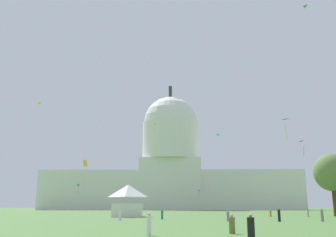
{
  "coord_description": "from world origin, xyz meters",
  "views": [
    {
      "loc": [
        0.73,
        -20.74,
        2.13
      ],
      "look_at": [
        -4.32,
        106.01,
        31.05
      ],
      "focal_mm": 40.92,
      "sensor_mm": 36.0,
      "label": 1
    }
  ],
  "objects_px": {
    "capitol_building": "(170,168)",
    "person_black_lawn_far_right": "(251,229)",
    "person_orange_front_left": "(270,213)",
    "kite_cyan_low": "(216,136)",
    "kite_violet_low": "(199,191)",
    "kite_yellow_low": "(85,165)",
    "kite_turquoise_low": "(78,185)",
    "kite_orange_mid": "(154,126)",
    "person_grey_edge_west": "(228,216)",
    "kite_green_high": "(303,7)",
    "person_grey_front_right": "(322,216)",
    "person_tan_back_center": "(308,213)",
    "kite_white_mid": "(211,157)",
    "person_white_mid_center": "(149,225)",
    "event_tent": "(128,200)",
    "person_teal_mid_left": "(162,215)",
    "kite_yellow_mid": "(42,105)",
    "kite_red_low": "(304,143)",
    "person_white_edge_east": "(120,215)",
    "kite_blue_low": "(287,122)",
    "tree_east_far": "(332,172)",
    "person_olive_deep_crowd": "(232,225)",
    "person_black_near_tent": "(279,215)"
  },
  "relations": [
    {
      "from": "person_white_edge_east",
      "to": "person_black_lawn_far_right",
      "type": "bearing_deg",
      "value": 165.8
    },
    {
      "from": "kite_blue_low",
      "to": "kite_cyan_low",
      "type": "relative_size",
      "value": 2.25
    },
    {
      "from": "person_white_edge_east",
      "to": "person_white_mid_center",
      "type": "bearing_deg",
      "value": 157.16
    },
    {
      "from": "kite_orange_mid",
      "to": "kite_violet_low",
      "type": "distance_m",
      "value": 45.53
    },
    {
      "from": "tree_east_far",
      "to": "capitol_building",
      "type": "bearing_deg",
      "value": 107.65
    },
    {
      "from": "person_grey_front_right",
      "to": "kite_green_high",
      "type": "xyz_separation_m",
      "value": [
        2.64,
        8.09,
        35.73
      ]
    },
    {
      "from": "person_white_mid_center",
      "to": "person_grey_edge_west",
      "type": "distance_m",
      "value": 27.67
    },
    {
      "from": "person_olive_deep_crowd",
      "to": "kite_turquoise_low",
      "type": "bearing_deg",
      "value": -122.61
    },
    {
      "from": "person_orange_front_left",
      "to": "kite_cyan_low",
      "type": "distance_m",
      "value": 19.63
    },
    {
      "from": "person_olive_deep_crowd",
      "to": "kite_yellow_mid",
      "type": "bearing_deg",
      "value": -109.5
    },
    {
      "from": "kite_green_high",
      "to": "person_white_edge_east",
      "type": "bearing_deg",
      "value": -84.23
    },
    {
      "from": "kite_yellow_low",
      "to": "kite_violet_low",
      "type": "bearing_deg",
      "value": 105.01
    },
    {
      "from": "person_black_near_tent",
      "to": "kite_yellow_low",
      "type": "xyz_separation_m",
      "value": [
        -31.82,
        19.28,
        8.84
      ]
    },
    {
      "from": "person_grey_front_right",
      "to": "kite_turquoise_low",
      "type": "xyz_separation_m",
      "value": [
        -57.06,
        84.16,
        8.53
      ]
    },
    {
      "from": "person_grey_edge_west",
      "to": "kite_green_high",
      "type": "bearing_deg",
      "value": -174.64
    },
    {
      "from": "capitol_building",
      "to": "event_tent",
      "type": "relative_size",
      "value": 17.73
    },
    {
      "from": "person_black_lawn_far_right",
      "to": "kite_white_mid",
      "type": "distance_m",
      "value": 120.5
    },
    {
      "from": "person_teal_mid_left",
      "to": "kite_green_high",
      "type": "distance_m",
      "value": 43.7
    },
    {
      "from": "tree_east_far",
      "to": "kite_orange_mid",
      "type": "distance_m",
      "value": 74.61
    },
    {
      "from": "event_tent",
      "to": "kite_white_mid",
      "type": "relative_size",
      "value": 7.6
    },
    {
      "from": "person_orange_front_left",
      "to": "kite_yellow_mid",
      "type": "xyz_separation_m",
      "value": [
        -49.67,
        5.6,
        24.14
      ]
    },
    {
      "from": "capitol_building",
      "to": "person_white_mid_center",
      "type": "distance_m",
      "value": 172.92
    },
    {
      "from": "event_tent",
      "to": "kite_green_high",
      "type": "height_order",
      "value": "kite_green_high"
    },
    {
      "from": "kite_turquoise_low",
      "to": "kite_orange_mid",
      "type": "xyz_separation_m",
      "value": [
        27.38,
        0.3,
        21.8
      ]
    },
    {
      "from": "capitol_building",
      "to": "person_white_edge_east",
      "type": "distance_m",
      "value": 143.59
    },
    {
      "from": "capitol_building",
      "to": "person_black_lawn_far_right",
      "type": "height_order",
      "value": "capitol_building"
    },
    {
      "from": "person_tan_back_center",
      "to": "kite_yellow_low",
      "type": "distance_m",
      "value": 44.32
    },
    {
      "from": "person_black_lawn_far_right",
      "to": "kite_white_mid",
      "type": "xyz_separation_m",
      "value": [
        6.41,
        118.78,
        19.22
      ]
    },
    {
      "from": "kite_cyan_low",
      "to": "kite_yellow_low",
      "type": "distance_m",
      "value": 25.72
    },
    {
      "from": "capitol_building",
      "to": "kite_yellow_mid",
      "type": "height_order",
      "value": "capitol_building"
    },
    {
      "from": "kite_blue_low",
      "to": "kite_red_low",
      "type": "bearing_deg",
      "value": -85.77
    },
    {
      "from": "person_grey_front_right",
      "to": "person_grey_edge_west",
      "type": "bearing_deg",
      "value": 1.78
    },
    {
      "from": "event_tent",
      "to": "kite_cyan_low",
      "type": "height_order",
      "value": "kite_cyan_low"
    },
    {
      "from": "kite_violet_low",
      "to": "capitol_building",
      "type": "bearing_deg",
      "value": 33.97
    },
    {
      "from": "person_grey_edge_west",
      "to": "kite_green_high",
      "type": "height_order",
      "value": "kite_green_high"
    },
    {
      "from": "kite_orange_mid",
      "to": "kite_red_low",
      "type": "height_order",
      "value": "kite_orange_mid"
    },
    {
      "from": "person_white_edge_east",
      "to": "capitol_building",
      "type": "bearing_deg",
      "value": -37.23
    },
    {
      "from": "person_grey_front_right",
      "to": "kite_orange_mid",
      "type": "height_order",
      "value": "kite_orange_mid"
    },
    {
      "from": "capitol_building",
      "to": "person_white_mid_center",
      "type": "bearing_deg",
      "value": -88.61
    },
    {
      "from": "kite_violet_low",
      "to": "kite_yellow_low",
      "type": "relative_size",
      "value": 0.57
    },
    {
      "from": "person_orange_front_left",
      "to": "kite_turquoise_low",
      "type": "xyz_separation_m",
      "value": [
        -55.27,
        60.39,
        8.66
      ]
    },
    {
      "from": "person_grey_edge_west",
      "to": "person_black_lawn_far_right",
      "type": "relative_size",
      "value": 0.91
    },
    {
      "from": "kite_blue_low",
      "to": "kite_turquoise_low",
      "type": "xyz_separation_m",
      "value": [
        -56.96,
        70.35,
        -7.54
      ]
    },
    {
      "from": "event_tent",
      "to": "kite_green_high",
      "type": "distance_m",
      "value": 48.41
    },
    {
      "from": "kite_blue_low",
      "to": "kite_yellow_low",
      "type": "height_order",
      "value": "kite_blue_low"
    },
    {
      "from": "person_tan_back_center",
      "to": "kite_white_mid",
      "type": "bearing_deg",
      "value": -149.22
    },
    {
      "from": "tree_east_far",
      "to": "kite_turquoise_low",
      "type": "bearing_deg",
      "value": 140.35
    },
    {
      "from": "tree_east_far",
      "to": "event_tent",
      "type": "bearing_deg",
      "value": -172.45
    },
    {
      "from": "person_tan_back_center",
      "to": "kite_yellow_mid",
      "type": "relative_size",
      "value": 0.79
    },
    {
      "from": "capitol_building",
      "to": "kite_yellow_low",
      "type": "bearing_deg",
      "value": -95.49
    }
  ]
}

